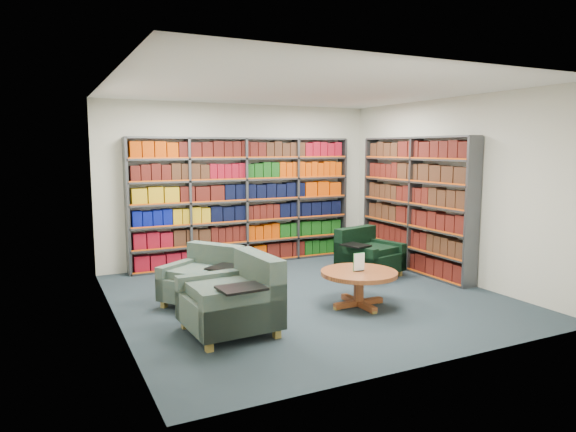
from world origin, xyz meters
name	(u,v)px	position (x,y,z in m)	size (l,w,h in m)	color
room_shell	(308,195)	(0.00, 0.00, 1.40)	(5.02, 5.02, 2.82)	#19252E
bookshelf_back	(245,202)	(0.00, 2.34, 1.10)	(4.00, 0.28, 2.20)	#47494F
bookshelf_right	(415,205)	(2.34, 0.60, 1.10)	(0.28, 2.50, 2.20)	#47494F
chair_teal_left	(205,280)	(-1.34, 0.34, 0.30)	(1.15, 1.17, 0.75)	#0B2C3E
chair_green_right	(366,256)	(1.45, 0.69, 0.30)	(1.06, 1.00, 0.75)	black
chair_teal_front	(237,302)	(-1.34, -0.86, 0.34)	(0.99, 1.13, 0.85)	#0B2C3E
coffee_table	(359,278)	(0.39, -0.68, 0.37)	(0.98, 0.98, 0.69)	#A05323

